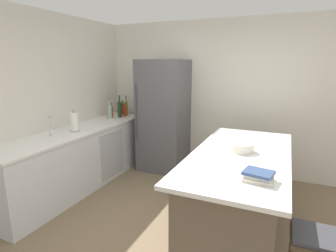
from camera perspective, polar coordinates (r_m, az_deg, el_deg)
The scene contains 17 objects.
ground_plane at distance 3.11m, azimuth 5.39°, elevation -23.79°, with size 7.20×7.20×0.00m, color #7A664C.
wall_rear at distance 4.72m, azimuth 14.57°, elevation 5.75°, with size 6.00×0.10×2.60m, color silver.
wall_left at distance 4.04m, azimuth -29.28°, elevation 3.33°, with size 0.10×6.00×2.60m, color silver.
counter_run_left at distance 4.39m, azimuth -18.06°, elevation -6.37°, with size 0.69×2.90×0.91m.
kitchen_island at distance 3.20m, azimuth 14.75°, elevation -13.35°, with size 1.00×2.19×0.92m.
refrigerator at distance 4.75m, azimuth -0.94°, elevation 2.16°, with size 0.78×0.73×1.94m.
bar_stool at distance 2.48m, azimuth 28.81°, elevation -21.68°, with size 0.36×0.36×0.63m.
sink_faucet at distance 3.94m, azimuth -23.72°, elevation 0.22°, with size 0.15×0.05×0.30m.
paper_towel_roll at distance 4.11m, azimuth -19.26°, elevation 0.73°, with size 0.14×0.14×0.31m.
whiskey_bottle at distance 5.31m, azimuth -9.56°, elevation 3.61°, with size 0.08×0.08×0.26m.
olive_oil_bottle at distance 5.17m, azimuth -8.85°, elevation 3.83°, with size 0.05×0.05×0.37m.
hot_sauce_bottle at distance 5.09m, azimuth -9.18°, elevation 3.10°, with size 0.06×0.06×0.25m.
wine_bottle at distance 5.01m, azimuth -10.22°, elevation 3.57°, with size 0.07×0.07×0.40m.
vinegar_bottle at distance 5.01m, azimuth -11.87°, elevation 3.03°, with size 0.06×0.06×0.27m.
gin_bottle at distance 4.92m, azimuth -12.23°, elevation 3.14°, with size 0.06×0.06×0.36m.
cookbook_stack at distance 2.36m, azimuth 18.64°, elevation -10.06°, with size 0.26×0.23×0.09m.
mixing_bowl at distance 3.06m, azimuth 15.34°, elevation -4.38°, with size 0.27×0.27×0.10m.
Camera 1 is at (0.76, -2.38, 1.86)m, focal length 28.69 mm.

